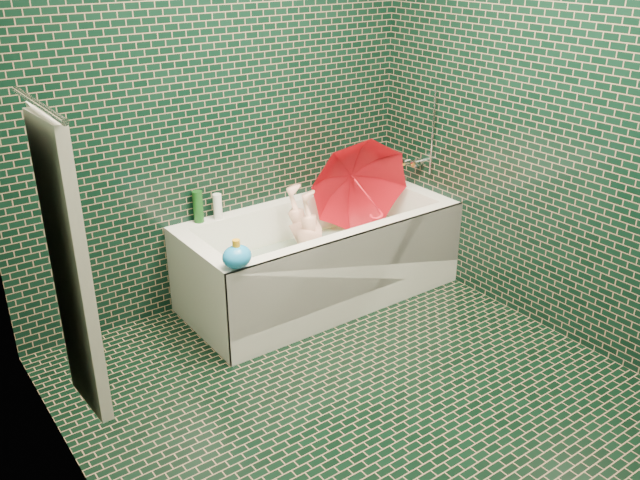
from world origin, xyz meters
TOP-DOWN VIEW (x-y plane):
  - floor at (0.00, 0.00)m, footprint 2.80×2.80m
  - wall_back at (0.00, 1.40)m, footprint 2.80×0.00m
  - wall_left at (-1.30, 0.00)m, footprint 0.00×2.80m
  - wall_right at (1.30, 0.00)m, footprint 0.00×2.80m
  - bathtub at (0.45, 1.01)m, footprint 1.70×0.75m
  - bath_mat at (0.45, 1.02)m, footprint 1.35×0.47m
  - water at (0.45, 1.02)m, footprint 1.48×0.53m
  - towel_rail at (-1.25, 0.25)m, footprint 0.02×0.58m
  - towel at (-1.24, 0.24)m, footprint 0.08×0.44m
  - faucet at (1.26, 1.02)m, footprint 0.18×0.19m
  - child at (0.42, 1.06)m, footprint 0.87×0.35m
  - umbrella at (0.81, 1.02)m, footprint 0.92×0.85m
  - soap_bottle_a at (1.25, 1.35)m, footprint 0.12×0.12m
  - soap_bottle_b at (1.16, 1.35)m, footprint 0.10×0.10m
  - soap_bottle_c at (1.13, 1.35)m, footprint 0.18×0.18m
  - bottle_right_tall at (1.16, 1.33)m, footprint 0.07×0.07m
  - bottle_right_pump at (1.25, 1.37)m, footprint 0.06×0.06m
  - bottle_left_tall at (-0.19, 1.36)m, footprint 0.06×0.06m
  - bottle_left_short at (-0.08, 1.33)m, footprint 0.06×0.06m
  - rubber_duck at (0.96, 1.33)m, footprint 0.12×0.10m
  - bath_toy at (-0.31, 0.68)m, footprint 0.17×0.14m

SIDE VIEW (x-z plane):
  - floor at x=0.00m, z-range 0.00..0.00m
  - bath_mat at x=0.45m, z-range 0.15..0.16m
  - bathtub at x=0.45m, z-range -0.06..0.49m
  - water at x=0.45m, z-range 0.30..0.30m
  - child at x=0.42m, z-range 0.13..0.49m
  - soap_bottle_a at x=1.25m, z-range 0.42..0.68m
  - soap_bottle_b at x=1.16m, z-range 0.45..0.65m
  - soap_bottle_c at x=1.13m, z-range 0.46..0.64m
  - rubber_duck at x=0.96m, z-range 0.55..0.64m
  - umbrella at x=0.81m, z-range 0.20..1.01m
  - bath_toy at x=-0.31m, z-range 0.54..0.69m
  - bottle_left_short at x=-0.08m, z-range 0.55..0.71m
  - bottle_left_tall at x=-0.19m, z-range 0.55..0.74m
  - bottle_right_pump at x=1.25m, z-range 0.55..0.74m
  - bottle_right_tall at x=1.16m, z-range 0.55..0.78m
  - faucet at x=1.26m, z-range 0.50..1.05m
  - towel at x=-1.24m, z-range 0.47..1.59m
  - wall_back at x=0.00m, z-range -0.15..2.65m
  - wall_left at x=-1.30m, z-range -0.15..2.65m
  - wall_right at x=1.30m, z-range -0.15..2.65m
  - towel_rail at x=-1.25m, z-range 1.59..1.61m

